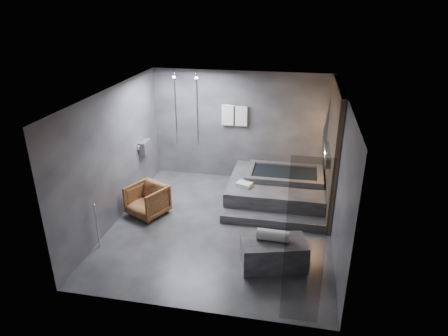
# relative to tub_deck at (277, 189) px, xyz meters

# --- Properties ---
(room) EXTENTS (5.00, 5.04, 2.82)m
(room) POSITION_rel_tub_deck_xyz_m (-0.65, -1.21, 1.48)
(room) COLOR #29292C
(room) RESTS_ON ground
(tub_deck) EXTENTS (2.20, 2.00, 0.50)m
(tub_deck) POSITION_rel_tub_deck_xyz_m (0.00, 0.00, 0.00)
(tub_deck) COLOR #2E2E30
(tub_deck) RESTS_ON ground
(tub_step) EXTENTS (2.20, 0.36, 0.18)m
(tub_step) POSITION_rel_tub_deck_xyz_m (0.00, -1.18, -0.16)
(tub_step) COLOR #2E2E30
(tub_step) RESTS_ON ground
(concrete_bench) EXTENTS (1.26, 0.91, 0.51)m
(concrete_bench) POSITION_rel_tub_deck_xyz_m (0.13, -2.60, 0.01)
(concrete_bench) COLOR #333335
(concrete_bench) RESTS_ON ground
(driftwood_chair) EXTENTS (0.99, 1.00, 0.69)m
(driftwood_chair) POSITION_rel_tub_deck_xyz_m (-2.73, -1.29, 0.10)
(driftwood_chair) COLOR #482612
(driftwood_chair) RESTS_ON ground
(rolled_towel) EXTENTS (0.57, 0.22, 0.20)m
(rolled_towel) POSITION_rel_tub_deck_xyz_m (0.10, -2.57, 0.36)
(rolled_towel) COLOR white
(rolled_towel) RESTS_ON concrete_bench
(deck_towel) EXTENTS (0.39, 0.34, 0.09)m
(deck_towel) POSITION_rel_tub_deck_xyz_m (-0.71, -0.51, 0.29)
(deck_towel) COLOR silver
(deck_towel) RESTS_ON tub_deck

